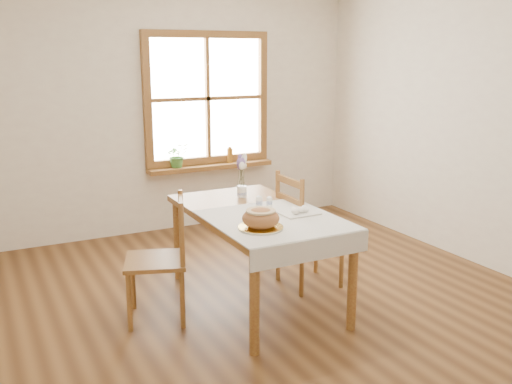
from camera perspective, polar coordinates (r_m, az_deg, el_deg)
ground at (r=4.43m, az=1.81°, el=-12.22°), size 5.00×5.00×0.00m
room_walls at (r=3.99m, az=2.00°, el=10.41°), size 4.60×5.10×2.65m
window at (r=6.45m, az=-4.90°, el=9.30°), size 1.46×0.08×1.46m
window_sill at (r=6.49m, az=-4.53°, el=2.56°), size 1.46×0.20×0.05m
dining_table at (r=4.44m, az=0.00°, el=-2.95°), size 0.90×1.60×0.75m
table_linen at (r=4.15m, az=1.91°, el=-2.82°), size 0.91×0.99×0.01m
chair_left at (r=4.27m, az=-10.03°, el=-6.60°), size 0.58×0.56×0.94m
chair_right at (r=4.84m, az=5.42°, el=-3.73°), size 0.48×0.46×0.98m
bread_plate at (r=3.93m, az=0.47°, el=-3.59°), size 0.33×0.33×0.02m
bread_loaf at (r=3.91m, az=0.47°, el=-2.48°), size 0.26×0.26×0.14m
egg_napkin at (r=4.31m, az=4.20°, el=-2.08°), size 0.29×0.24×0.01m
eggs at (r=4.30m, az=4.21°, el=-1.69°), size 0.22×0.20×0.05m
salt_shaker at (r=4.45m, az=0.33°, el=-0.96°), size 0.06×0.06×0.10m
pepper_shaker at (r=4.47m, az=1.35°, el=-0.98°), size 0.05×0.05×0.09m
flower_vase at (r=4.81m, az=-1.42°, el=-0.02°), size 0.09×0.09×0.09m
lavender_bouquet at (r=4.77m, az=-1.44°, el=2.11°), size 0.15×0.15×0.27m
potted_plant at (r=6.33m, az=-7.87°, el=3.38°), size 0.25×0.28×0.21m
amber_bottle at (r=6.56m, az=-2.63°, el=3.77°), size 0.07×0.07×0.19m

